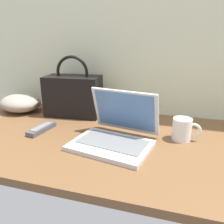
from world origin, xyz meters
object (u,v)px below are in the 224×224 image
(laptop, at_px, (116,133))
(cushion, at_px, (21,103))
(handbag, at_px, (73,95))
(coffee_mug, at_px, (183,129))
(remote_control_far, at_px, (42,129))

(laptop, distance_m, cushion, 0.71)
(handbag, bearing_deg, cushion, -175.62)
(coffee_mug, distance_m, handbag, 0.62)
(coffee_mug, relative_size, remote_control_far, 0.72)
(laptop, relative_size, handbag, 1.06)
(remote_control_far, relative_size, handbag, 0.50)
(handbag, bearing_deg, remote_control_far, -99.24)
(laptop, relative_size, coffee_mug, 2.95)
(remote_control_far, xyz_separation_m, handbag, (0.04, 0.26, 0.10))
(remote_control_far, xyz_separation_m, cushion, (-0.29, 0.24, 0.04))
(laptop, distance_m, coffee_mug, 0.29)
(handbag, xyz_separation_m, cushion, (-0.34, -0.03, -0.07))
(coffee_mug, distance_m, cushion, 0.94)
(laptop, height_order, coffee_mug, laptop)
(laptop, xyz_separation_m, cushion, (-0.66, 0.26, 0.00))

